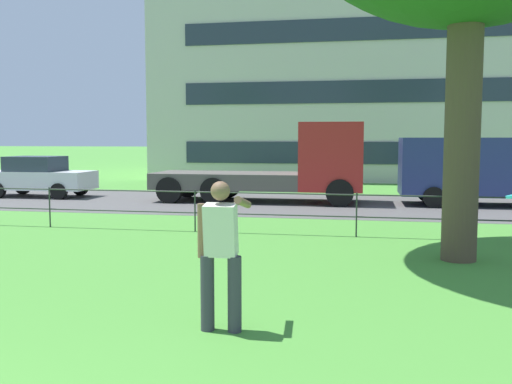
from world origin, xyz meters
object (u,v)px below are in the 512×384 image
object	(u,v)px
panel_van_left	(478,167)
person_thrower	(221,251)
apartment_building_background	(409,45)
car_white_far_right	(39,176)
flatbed_truck_center	(289,167)

from	to	relation	value
panel_van_left	person_thrower	bearing A→B (deg)	-110.44
apartment_building_background	car_white_far_right	bearing A→B (deg)	-132.18
panel_van_left	apartment_building_background	world-z (taller)	apartment_building_background
person_thrower	apartment_building_background	distance (m)	30.67
car_white_far_right	flatbed_truck_center	world-z (taller)	flatbed_truck_center
person_thrower	car_white_far_right	bearing A→B (deg)	128.03
person_thrower	flatbed_truck_center	size ratio (longest dim) A/B	0.24
panel_van_left	apartment_building_background	distance (m)	17.14
person_thrower	flatbed_truck_center	bearing A→B (deg)	94.59
person_thrower	car_white_far_right	world-z (taller)	person_thrower
car_white_far_right	panel_van_left	size ratio (longest dim) A/B	0.80
flatbed_truck_center	panel_van_left	world-z (taller)	flatbed_truck_center
flatbed_truck_center	panel_van_left	bearing A→B (deg)	1.75
person_thrower	flatbed_truck_center	xyz separation A→B (m)	(-1.10, 13.66, 0.28)
car_white_far_right	apartment_building_background	distance (m)	22.66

